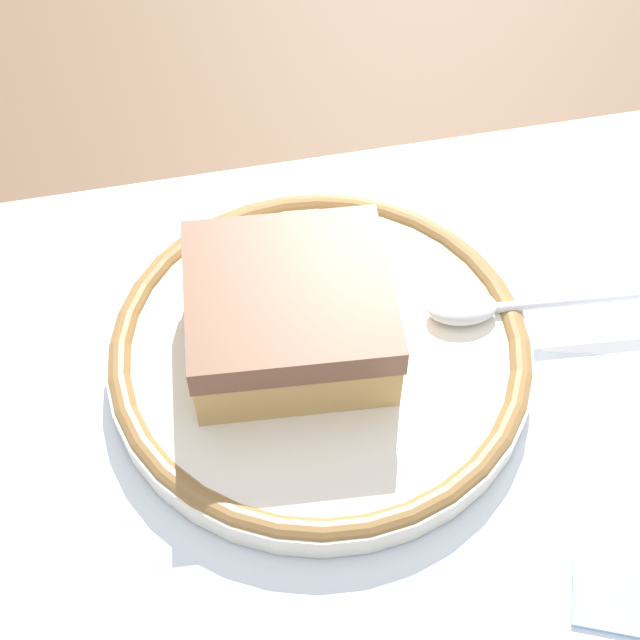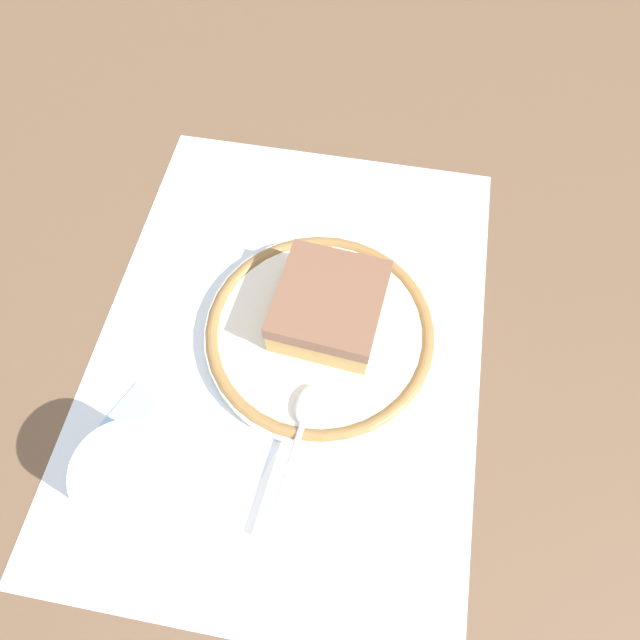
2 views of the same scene
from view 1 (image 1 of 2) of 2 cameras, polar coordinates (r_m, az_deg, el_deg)
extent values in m
plane|color=brown|center=(0.47, 2.53, -5.17)|extent=(2.40, 2.40, 0.00)
cube|color=silver|center=(0.47, 2.53, -5.12)|extent=(0.50, 0.37, 0.00)
cylinder|color=silver|center=(0.47, 0.00, -2.05)|extent=(0.22, 0.22, 0.02)
torus|color=olive|center=(0.47, 0.00, -1.75)|extent=(0.22, 0.22, 0.01)
cube|color=tan|center=(0.46, -1.92, -0.15)|extent=(0.11, 0.10, 0.03)
cube|color=brown|center=(0.44, -2.00, 1.61)|extent=(0.11, 0.10, 0.02)
ellipsoid|color=silver|center=(0.48, 8.99, 0.78)|extent=(0.04, 0.03, 0.01)
cylinder|color=silver|center=(0.50, 16.62, 1.25)|extent=(0.10, 0.02, 0.01)
cube|color=white|center=(0.54, 19.36, 2.14)|extent=(0.14, 0.12, 0.00)
cube|color=#8CB2E0|center=(0.44, 19.08, -16.44)|extent=(0.06, 0.05, 0.01)
camera|label=2|loc=(0.45, 58.99, 53.24)|focal=32.15mm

